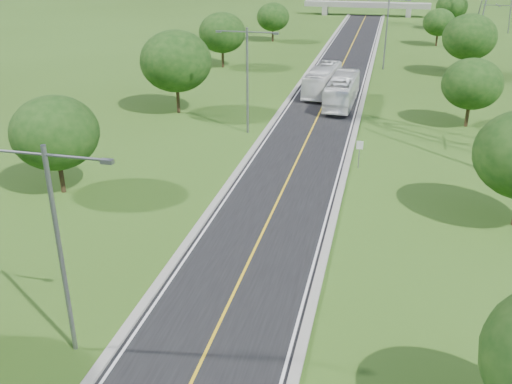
{
  "coord_description": "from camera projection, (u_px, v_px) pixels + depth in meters",
  "views": [
    {
      "loc": [
        7.05,
        -6.72,
        17.47
      ],
      "look_at": [
        -0.38,
        24.75,
        3.0
      ],
      "focal_mm": 40.0,
      "sensor_mm": 36.0,
      "label": 1
    }
  ],
  "objects": [
    {
      "name": "road",
      "position": [
        332.0,
        86.0,
        73.21
      ],
      "size": [
        8.0,
        150.0,
        0.06
      ],
      "primitive_type": "cube",
      "color": "black",
      "rests_on": "ground"
    },
    {
      "name": "streetlight_far_right",
      "position": [
        387.0,
        27.0,
        80.19
      ],
      "size": [
        5.9,
        0.25,
        10.0
      ],
      "color": "slate",
      "rests_on": "ground"
    },
    {
      "name": "ground",
      "position": [
        327.0,
        98.0,
        67.89
      ],
      "size": [
        260.0,
        260.0,
        0.0
      ],
      "primitive_type": "plane",
      "color": "#2F4D15",
      "rests_on": "ground"
    },
    {
      "name": "bus_outbound",
      "position": [
        342.0,
        91.0,
        64.2
      ],
      "size": [
        3.1,
        11.81,
        3.27
      ],
      "primitive_type": "imported",
      "rotation": [
        0.0,
        0.0,
        3.11
      ],
      "color": "white",
      "rests_on": "road"
    },
    {
      "name": "tree_rf",
      "position": [
        452.0,
        7.0,
        115.52
      ],
      "size": [
        6.3,
        6.3,
        7.33
      ],
      "color": "black",
      "rests_on": "ground"
    },
    {
      "name": "streetlight_near_left",
      "position": [
        58.0,
        236.0,
        24.08
      ],
      "size": [
        5.9,
        0.25,
        10.0
      ],
      "color": "slate",
      "rests_on": "ground"
    },
    {
      "name": "tree_rd",
      "position": [
        470.0,
        37.0,
        76.39
      ],
      "size": [
        7.14,
        7.14,
        8.3
      ],
      "color": "black",
      "rests_on": "ground"
    },
    {
      "name": "curb_left",
      "position": [
        300.0,
        83.0,
        74.06
      ],
      "size": [
        0.5,
        150.0,
        0.22
      ],
      "primitive_type": "cube",
      "color": "gray",
      "rests_on": "ground"
    },
    {
      "name": "tree_ld",
      "position": [
        222.0,
        33.0,
        81.86
      ],
      "size": [
        6.72,
        6.72,
        7.82
      ],
      "color": "black",
      "rests_on": "ground"
    },
    {
      "name": "tree_lc",
      "position": [
        176.0,
        61.0,
        59.87
      ],
      "size": [
        7.56,
        7.56,
        8.79
      ],
      "color": "black",
      "rests_on": "ground"
    },
    {
      "name": "tree_le",
      "position": [
        273.0,
        17.0,
        102.91
      ],
      "size": [
        5.88,
        5.88,
        6.84
      ],
      "color": "black",
      "rests_on": "ground"
    },
    {
      "name": "curb_right",
      "position": [
        366.0,
        87.0,
        72.28
      ],
      "size": [
        0.5,
        150.0,
        0.22
      ],
      "primitive_type": "cube",
      "color": "gray",
      "rests_on": "ground"
    },
    {
      "name": "tree_lb",
      "position": [
        55.0,
        133.0,
        40.92
      ],
      "size": [
        6.3,
        6.3,
        7.33
      ],
      "color": "black",
      "rests_on": "ground"
    },
    {
      "name": "overpass",
      "position": [
        367.0,
        5.0,
        137.97
      ],
      "size": [
        30.0,
        3.0,
        3.2
      ],
      "color": "gray",
      "rests_on": "ground"
    },
    {
      "name": "tree_re",
      "position": [
        439.0,
        22.0,
        98.74
      ],
      "size": [
        5.46,
        5.46,
        6.35
      ],
      "color": "black",
      "rests_on": "ground"
    },
    {
      "name": "bus_inbound",
      "position": [
        323.0,
        80.0,
        69.26
      ],
      "size": [
        3.58,
        11.55,
        3.17
      ],
      "primitive_type": "imported",
      "rotation": [
        0.0,
        0.0,
        -0.08
      ],
      "color": "white",
      "rests_on": "road"
    },
    {
      "name": "tree_rc",
      "position": [
        472.0,
        84.0,
        55.87
      ],
      "size": [
        5.88,
        5.88,
        6.84
      ],
      "color": "black",
      "rests_on": "ground"
    },
    {
      "name": "speed_limit_sign",
      "position": [
        359.0,
        150.0,
        46.59
      ],
      "size": [
        0.55,
        0.09,
        2.4
      ],
      "color": "slate",
      "rests_on": "ground"
    },
    {
      "name": "streetlight_mid_left",
      "position": [
        247.0,
        72.0,
        53.39
      ],
      "size": [
        5.9,
        0.25,
        10.0
      ],
      "color": "slate",
      "rests_on": "ground"
    }
  ]
}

